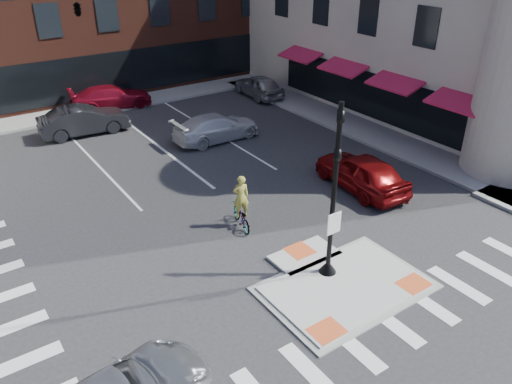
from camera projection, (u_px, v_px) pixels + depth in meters
ground at (335, 280)px, 16.72m from camera, size 120.00×120.00×0.00m
refuge_island at (341, 283)px, 16.51m from camera, size 5.40×4.65×0.13m
sidewalk_e at (356, 126)px, 29.34m from camera, size 3.00×24.00×0.15m
sidewalk_n at (149, 98)px, 34.15m from camera, size 26.00×3.00×0.15m
signal_pole at (332, 215)px, 15.89m from camera, size 0.60×0.60×5.98m
mast_arm_signal at (50, 22)px, 25.11m from camera, size 6.10×2.24×8.00m
red_sedan at (361, 172)px, 22.17m from camera, size 2.34×5.00×1.66m
white_pickup at (217, 127)px, 27.36m from camera, size 4.94×2.02×1.43m
bg_car_dark at (84, 120)px, 28.08m from camera, size 5.02×2.10×1.61m
bg_car_silver at (259, 86)px, 34.27m from camera, size 2.07×4.56×1.52m
bg_car_red at (111, 97)px, 32.09m from camera, size 5.34×2.72×1.48m
cyclist at (241, 210)px, 19.38m from camera, size 1.02×1.85×2.21m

